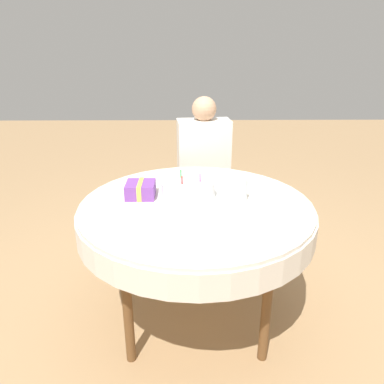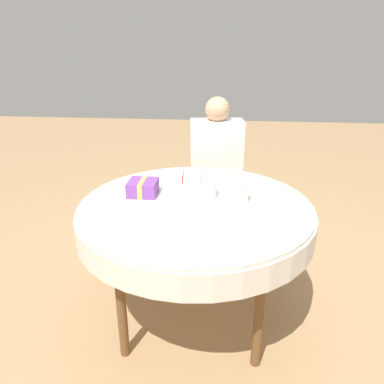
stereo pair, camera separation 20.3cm
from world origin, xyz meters
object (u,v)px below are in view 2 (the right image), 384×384
at_px(person, 216,160).
at_px(birthday_cake, 189,189).
at_px(chair, 215,178).
at_px(drinking_glass, 241,192).
at_px(gift_box, 143,188).

xyz_separation_m(person, birthday_cake, (-0.12, -0.83, 0.08)).
bearing_deg(chair, person, -90.00).
bearing_deg(drinking_glass, gift_box, 174.01).
bearing_deg(chair, birthday_cake, -103.43).
relative_size(chair, birthday_cake, 3.30).
bearing_deg(person, chair, 90.00).
xyz_separation_m(drinking_glass, gift_box, (-0.55, 0.06, -0.02)).
bearing_deg(drinking_glass, chair, 100.12).
relative_size(chair, person, 0.83).
relative_size(chair, gift_box, 5.94).
height_order(birthday_cake, gift_box, birthday_cake).
bearing_deg(drinking_glass, birthday_cake, 170.26).
distance_m(chair, birthday_cake, 0.97).
bearing_deg(birthday_cake, chair, 83.07).
distance_m(person, drinking_glass, 0.90).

